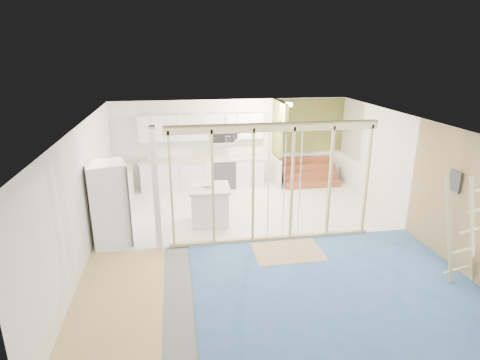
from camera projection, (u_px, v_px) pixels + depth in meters
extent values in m
cube|color=slate|center=(258.00, 241.00, 8.74)|extent=(7.00, 8.00, 0.01)
cube|color=white|center=(260.00, 123.00, 7.93)|extent=(7.00, 8.00, 0.01)
cube|color=white|center=(231.00, 143.00, 12.09)|extent=(7.00, 0.01, 2.60)
cube|color=white|center=(331.00, 295.00, 4.58)|extent=(7.00, 0.01, 2.60)
cube|color=white|center=(83.00, 194.00, 7.79)|extent=(0.01, 8.00, 2.60)
cube|color=white|center=(413.00, 176.00, 8.88)|extent=(0.01, 8.00, 2.60)
cube|color=white|center=(242.00, 207.00, 10.61)|extent=(7.00, 4.00, 0.02)
cube|color=#476BAD|center=(337.00, 288.00, 7.01)|extent=(5.00, 4.00, 0.02)
cube|color=tan|center=(116.00, 309.00, 6.43)|extent=(1.50, 4.00, 0.02)
cube|color=tan|center=(288.00, 252.00, 8.25)|extent=(1.40, 1.00, 0.01)
cube|color=tan|center=(274.00, 127.00, 8.01)|extent=(4.40, 0.09, 0.18)
cube|color=tan|center=(271.00, 238.00, 8.77)|extent=(4.40, 0.09, 0.06)
cube|color=silver|center=(156.00, 190.00, 8.01)|extent=(0.12, 0.14, 2.60)
cube|color=tan|center=(171.00, 189.00, 8.06)|extent=(0.04, 0.09, 2.40)
cube|color=tan|center=(213.00, 187.00, 8.19)|extent=(0.04, 0.09, 2.40)
cube|color=tan|center=(253.00, 185.00, 8.32)|extent=(0.04, 0.09, 2.40)
cube|color=tan|center=(292.00, 183.00, 8.45)|extent=(0.04, 0.09, 2.40)
cube|color=tan|center=(330.00, 181.00, 8.58)|extent=(0.04, 0.09, 2.40)
cube|color=tan|center=(367.00, 179.00, 8.71)|extent=(0.04, 0.09, 2.40)
cylinder|color=silver|center=(268.00, 188.00, 8.36)|extent=(0.02, 0.02, 2.35)
cylinder|color=silver|center=(300.00, 186.00, 8.52)|extent=(0.02, 0.02, 2.35)
cylinder|color=silver|center=(284.00, 187.00, 8.45)|extent=(0.02, 0.02, 2.35)
cube|color=silver|center=(203.00, 174.00, 11.93)|extent=(3.60, 0.60, 0.88)
cube|color=beige|center=(203.00, 159.00, 11.79)|extent=(3.66, 0.64, 0.05)
cube|color=silver|center=(119.00, 191.00, 10.55)|extent=(0.60, 1.60, 0.88)
cube|color=beige|center=(117.00, 174.00, 10.40)|extent=(0.64, 1.64, 0.05)
cube|color=silver|center=(201.00, 127.00, 11.61)|extent=(3.60, 0.34, 0.75)
cube|color=white|center=(222.00, 136.00, 11.76)|extent=(0.72, 0.38, 0.36)
cube|color=black|center=(223.00, 138.00, 11.58)|extent=(0.68, 0.02, 0.30)
cube|color=olive|center=(277.00, 128.00, 11.71)|extent=(0.10, 0.90, 1.60)
cube|color=silver|center=(276.00, 172.00, 12.13)|extent=(0.10, 0.90, 0.90)
cube|color=olive|center=(284.00, 112.00, 10.88)|extent=(0.10, 0.50, 0.50)
cube|color=olive|center=(309.00, 126.00, 12.29)|extent=(2.20, 0.04, 1.60)
cube|color=silver|center=(307.00, 166.00, 12.69)|extent=(2.20, 0.04, 0.90)
cube|color=#99472C|center=(312.00, 185.00, 12.07)|extent=(1.70, 0.26, 0.20)
cube|color=#99472C|center=(310.00, 176.00, 12.25)|extent=(1.70, 0.26, 0.20)
cube|color=#99472C|center=(308.00, 167.00, 12.44)|extent=(1.70, 0.26, 0.20)
cube|color=#99472C|center=(305.00, 159.00, 12.62)|extent=(1.70, 0.26, 0.20)
torus|color=black|center=(231.00, 132.00, 9.84)|extent=(0.52, 0.52, 0.02)
cylinder|color=black|center=(225.00, 122.00, 9.74)|extent=(0.01, 0.01, 0.50)
cylinder|color=black|center=(237.00, 122.00, 9.78)|extent=(0.01, 0.01, 0.50)
cylinder|color=#3B3B40|center=(228.00, 139.00, 9.78)|extent=(0.14, 0.14, 0.14)
cylinder|color=#3B3B40|center=(235.00, 136.00, 9.99)|extent=(0.12, 0.12, 0.12)
cube|color=tan|center=(477.00, 211.00, 7.00)|extent=(0.02, 4.00, 2.60)
cube|color=#3B3B40|center=(455.00, 181.00, 7.44)|extent=(0.04, 0.30, 0.40)
cylinder|color=#FFEABF|center=(287.00, 105.00, 10.98)|extent=(0.32, 0.32, 0.08)
cube|color=white|center=(108.00, 204.00, 8.40)|extent=(0.95, 0.93, 1.79)
cube|color=#3B3B40|center=(127.00, 203.00, 8.46)|extent=(0.22, 0.69, 1.75)
cube|color=white|center=(210.00, 207.00, 9.49)|extent=(0.89, 0.89, 0.86)
cube|color=beige|center=(209.00, 188.00, 9.34)|extent=(0.99, 0.99, 0.05)
imported|color=silver|center=(208.00, 185.00, 9.37)|extent=(0.33, 0.33, 0.07)
imported|color=#ACB2C0|center=(147.00, 155.00, 11.59)|extent=(0.12, 0.12, 0.29)
imported|color=white|center=(230.00, 154.00, 11.85)|extent=(0.11, 0.11, 0.19)
cube|color=tan|center=(449.00, 233.00, 6.81)|extent=(0.47, 0.05, 1.98)
cube|color=tan|center=(472.00, 231.00, 6.88)|extent=(0.47, 0.05, 1.98)
cube|color=tan|center=(456.00, 270.00, 7.08)|extent=(0.47, 0.05, 0.13)
cube|color=tan|center=(464.00, 250.00, 6.98)|extent=(0.47, 0.05, 0.13)
cube|color=tan|center=(472.00, 230.00, 6.87)|extent=(0.47, 0.05, 0.13)
cube|color=tan|center=(480.00, 209.00, 6.76)|extent=(0.47, 0.05, 0.13)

